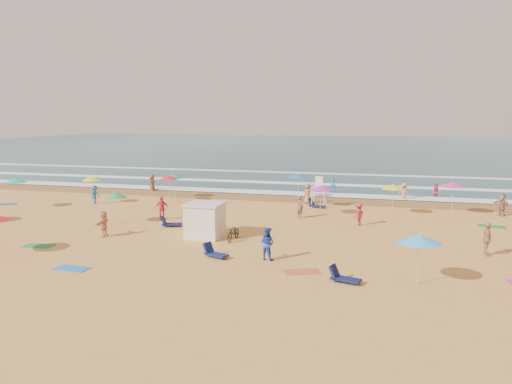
# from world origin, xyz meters

# --- Properties ---
(ground) EXTENTS (220.00, 220.00, 0.00)m
(ground) POSITION_xyz_m (0.00, 0.00, 0.00)
(ground) COLOR gold
(ground) RESTS_ON ground
(ocean) EXTENTS (220.00, 140.00, 0.18)m
(ocean) POSITION_xyz_m (0.00, 84.00, 0.00)
(ocean) COLOR #0C4756
(ocean) RESTS_ON ground
(wet_sand) EXTENTS (220.00, 220.00, 0.00)m
(wet_sand) POSITION_xyz_m (0.00, 12.50, 0.01)
(wet_sand) COLOR olive
(wet_sand) RESTS_ON ground
(surf_foam) EXTENTS (200.00, 18.70, 0.05)m
(surf_foam) POSITION_xyz_m (0.00, 21.32, 0.10)
(surf_foam) COLOR white
(surf_foam) RESTS_ON ground
(cabana) EXTENTS (2.00, 2.00, 2.00)m
(cabana) POSITION_xyz_m (0.72, -2.93, 1.00)
(cabana) COLOR silver
(cabana) RESTS_ON ground
(cabana_roof) EXTENTS (2.20, 2.20, 0.12)m
(cabana_roof) POSITION_xyz_m (0.72, -2.93, 2.06)
(cabana_roof) COLOR silver
(cabana_roof) RESTS_ON cabana
(bicycle) EXTENTS (0.70, 1.81, 0.94)m
(bicycle) POSITION_xyz_m (2.62, -3.23, 0.47)
(bicycle) COLOR black
(bicycle) RESTS_ON ground
(lifeguard_stand) EXTENTS (1.20, 1.20, 2.10)m
(lifeguard_stand) POSITION_xyz_m (5.97, 9.10, 1.05)
(lifeguard_stand) COLOR white
(lifeguard_stand) RESTS_ON ground
(beach_umbrellas) EXTENTS (55.03, 25.00, 0.78)m
(beach_umbrellas) POSITION_xyz_m (2.91, 0.64, 2.12)
(beach_umbrellas) COLOR #139A6D
(beach_umbrellas) RESTS_ON ground
(loungers) EXTENTS (56.00, 21.37, 0.34)m
(loungers) POSITION_xyz_m (3.64, -3.97, 0.17)
(loungers) COLOR #0E1B49
(loungers) RESTS_ON ground
(towels) EXTENTS (44.92, 23.78, 0.03)m
(towels) POSITION_xyz_m (1.34, -2.02, 0.01)
(towels) COLOR red
(towels) RESTS_ON ground
(beachgoers) EXTENTS (47.30, 24.60, 2.04)m
(beachgoers) POSITION_xyz_m (2.17, 4.42, 0.77)
(beachgoers) COLOR brown
(beachgoers) RESTS_ON ground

